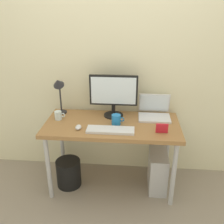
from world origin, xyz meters
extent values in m
plane|color=gray|center=(0.00, 0.00, 0.00)|extent=(6.00, 6.00, 0.00)
cube|color=beige|center=(0.00, 0.37, 1.30)|extent=(4.40, 0.04, 2.60)
cube|color=olive|center=(0.00, 0.00, 0.72)|extent=(1.32, 0.62, 0.04)
cylinder|color=#B2B2B7|center=(-0.60, -0.25, 0.35)|extent=(0.04, 0.04, 0.70)
cylinder|color=#B2B2B7|center=(0.60, -0.25, 0.35)|extent=(0.04, 0.04, 0.70)
cylinder|color=#B2B2B7|center=(-0.60, 0.25, 0.35)|extent=(0.04, 0.04, 0.70)
cylinder|color=#B2B2B7|center=(0.60, 0.25, 0.35)|extent=(0.04, 0.04, 0.70)
cylinder|color=black|center=(0.00, 0.18, 0.75)|extent=(0.20, 0.20, 0.01)
cylinder|color=black|center=(0.00, 0.18, 0.81)|extent=(0.04, 0.04, 0.11)
cube|color=black|center=(0.00, 0.18, 1.02)|extent=(0.49, 0.03, 0.31)
cube|color=white|center=(0.00, 0.16, 1.02)|extent=(0.45, 0.01, 0.28)
cube|color=silver|center=(0.42, 0.14, 0.75)|extent=(0.32, 0.22, 0.02)
cube|color=silver|center=(0.42, 0.27, 0.87)|extent=(0.32, 0.05, 0.21)
cube|color=white|center=(0.42, 0.26, 0.87)|extent=(0.30, 0.04, 0.18)
cylinder|color=#232328|center=(-0.56, 0.21, 0.75)|extent=(0.11, 0.11, 0.01)
cylinder|color=#232328|center=(-0.56, 0.21, 0.91)|extent=(0.02, 0.02, 0.30)
cone|color=#232328|center=(-0.56, 0.17, 1.09)|extent=(0.11, 0.14, 0.13)
cube|color=silver|center=(0.00, -0.17, 0.76)|extent=(0.44, 0.14, 0.02)
ellipsoid|color=silver|center=(-0.30, -0.15, 0.76)|extent=(0.06, 0.09, 0.03)
cylinder|color=#1E72BF|center=(0.04, -0.02, 0.79)|extent=(0.09, 0.09, 0.10)
torus|color=#1E72BF|center=(0.10, -0.02, 0.80)|extent=(0.05, 0.01, 0.05)
cylinder|color=silver|center=(-0.55, 0.04, 0.79)|extent=(0.07, 0.07, 0.09)
torus|color=silver|center=(-0.50, 0.04, 0.79)|extent=(0.05, 0.01, 0.05)
cube|color=red|center=(0.47, -0.16, 0.79)|extent=(0.11, 0.02, 0.09)
cube|color=#B2B2B7|center=(0.48, 0.00, 0.21)|extent=(0.18, 0.36, 0.42)
cylinder|color=black|center=(-0.46, -0.04, 0.15)|extent=(0.26, 0.26, 0.30)
camera|label=1|loc=(0.19, -2.24, 1.85)|focal=40.85mm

